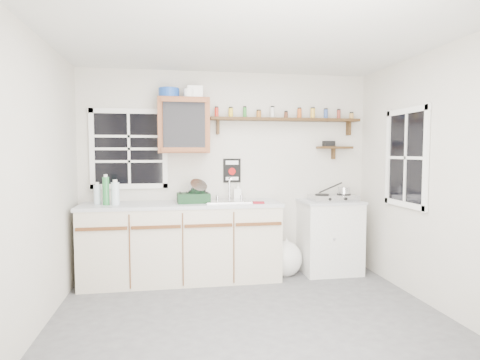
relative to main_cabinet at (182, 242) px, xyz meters
name	(u,v)px	position (x,y,z in m)	size (l,w,h in m)	color
room	(253,182)	(0.58, -1.30, 0.79)	(3.64, 3.24, 2.54)	#49494B
main_cabinet	(182,242)	(0.00, 0.00, 0.00)	(2.31, 0.63, 0.92)	beige
right_cabinet	(330,236)	(1.83, 0.03, -0.01)	(0.73, 0.57, 0.91)	silver
sink	(227,201)	(0.54, 0.01, 0.47)	(0.52, 0.44, 0.29)	#BCBCC1
upper_cabinet	(184,126)	(0.03, 0.14, 1.36)	(0.60, 0.32, 0.65)	brown
upper_cabinet_clutter	(180,93)	(-0.01, 0.14, 1.75)	(0.51, 0.24, 0.14)	#173F97
spice_shelf	(286,119)	(1.31, 0.21, 1.47)	(1.91, 0.18, 0.35)	#331E0E
secondary_shelf	(333,147)	(1.94, 0.22, 1.12)	(0.45, 0.16, 0.24)	#331E0E
warning_sign	(232,171)	(0.63, 0.29, 0.82)	(0.22, 0.02, 0.30)	black
window_back	(129,149)	(-0.62, 0.29, 1.09)	(0.93, 0.03, 0.98)	black
window_right	(406,158)	(2.37, -0.75, 0.99)	(0.03, 0.78, 1.08)	black
water_bottles	(107,193)	(-0.83, -0.03, 0.60)	(0.29, 0.18, 0.34)	silver
dish_rack	(195,195)	(0.15, 0.01, 0.55)	(0.39, 0.30, 0.28)	black
soap_bottle	(238,191)	(0.70, 0.22, 0.56)	(0.09, 0.10, 0.21)	silver
rag	(259,203)	(0.87, -0.19, 0.47)	(0.13, 0.11, 0.02)	maroon
hotplate	(333,197)	(1.86, 0.01, 0.49)	(0.58, 0.33, 0.08)	#BCBCC1
saucepan	(343,191)	(2.00, 0.01, 0.57)	(0.36, 0.20, 0.16)	#BCBCC1
trash_bag	(285,258)	(1.25, 0.00, -0.26)	(0.42, 0.38, 0.48)	white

